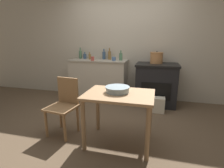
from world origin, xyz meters
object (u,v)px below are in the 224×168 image
object	(u,v)px
chair	(64,104)
bottle_left	(90,56)
bottle_center_left	(109,55)
bottle_center	(121,57)
flour_sack	(158,105)
stove	(156,84)
work_table	(119,102)
stock_pot	(156,58)
mixing_bowl_large	(117,89)
bottle_far_left	(80,54)
bottle_center_right	(85,56)
cup_mid_right	(114,59)
cup_right	(93,59)
bottle_mid_left	(104,55)

from	to	relation	value
chair	bottle_left	world-z (taller)	bottle_left
bottle_center_left	bottle_center	xyz separation A→B (m)	(0.30, -0.10, -0.02)
flour_sack	stove	bearing A→B (deg)	97.18
work_table	bottle_center	distance (m)	1.87
stock_pot	mixing_bowl_large	xyz separation A→B (m)	(-0.47, -1.73, -0.25)
mixing_bowl_large	bottle_far_left	xyz separation A→B (m)	(-1.38, 1.87, 0.28)
bottle_far_left	bottle_center	size ratio (longest dim) A/B	1.20
stove	stock_pot	bearing A→B (deg)	114.69
stock_pot	bottle_center_right	xyz separation A→B (m)	(-1.71, 0.10, -0.02)
mixing_bowl_large	bottle_center_right	distance (m)	2.22
cup_mid_right	chair	bearing A→B (deg)	-103.28
bottle_left	bottle_center_left	size ratio (longest dim) A/B	0.65
bottle_center_left	cup_mid_right	bearing A→B (deg)	-52.99
stove	chair	distance (m)	2.11
cup_mid_right	cup_right	world-z (taller)	cup_right
chair	stock_pot	bearing A→B (deg)	59.97
bottle_center	mixing_bowl_large	bearing A→B (deg)	-79.57
flour_sack	cup_right	size ratio (longest dim) A/B	3.20
bottle_center_right	flour_sack	bearing A→B (deg)	-19.22
stove	cup_right	xyz separation A→B (m)	(-1.41, -0.17, 0.54)
stove	bottle_center	xyz separation A→B (m)	(-0.82, 0.08, 0.58)
stock_pot	cup_right	size ratio (longest dim) A/B	2.93
bottle_center_left	cup_right	world-z (taller)	bottle_center_left
chair	cup_mid_right	bearing A→B (deg)	84.44
flour_sack	bottle_far_left	bearing A→B (deg)	160.85
stock_pot	bottle_far_left	distance (m)	1.85
stove	cup_right	world-z (taller)	cup_right
work_table	cup_mid_right	bearing A→B (deg)	106.40
bottle_left	bottle_center_right	distance (m)	0.17
stock_pot	cup_mid_right	size ratio (longest dim) A/B	3.12
flour_sack	stock_pot	size ratio (longest dim) A/B	1.09
flour_sack	stock_pot	distance (m)	1.03
chair	bottle_mid_left	bearing A→B (deg)	95.48
bottle_center_left	bottle_center_right	size ratio (longest dim) A/B	1.62
flour_sack	bottle_far_left	xyz separation A→B (m)	(-1.93, 0.67, 0.90)
flour_sack	bottle_center_right	bearing A→B (deg)	160.78
flour_sack	bottle_center_right	distance (m)	2.09
mixing_bowl_large	bottle_center	xyz separation A→B (m)	(-0.32, 1.75, 0.26)
stove	chair	world-z (taller)	stove
flour_sack	bottle_center_left	bearing A→B (deg)	151.10
stove	bottle_left	size ratio (longest dim) A/B	5.20
work_table	bottle_far_left	distance (m)	2.42
chair	bottle_far_left	xyz separation A→B (m)	(-0.54, 1.83, 0.59)
bottle_left	cup_mid_right	bearing A→B (deg)	-10.83
bottle_center_right	bottle_mid_left	bearing A→B (deg)	6.53
flour_sack	mixing_bowl_large	size ratio (longest dim) A/B	0.92
stove	bottle_far_left	world-z (taller)	bottle_far_left
bottle_left	bottle_center_right	xyz separation A→B (m)	(-0.15, 0.07, -0.00)
chair	bottle_mid_left	xyz separation A→B (m)	(0.07, 1.84, 0.58)
bottle_left	work_table	bearing A→B (deg)	-58.13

